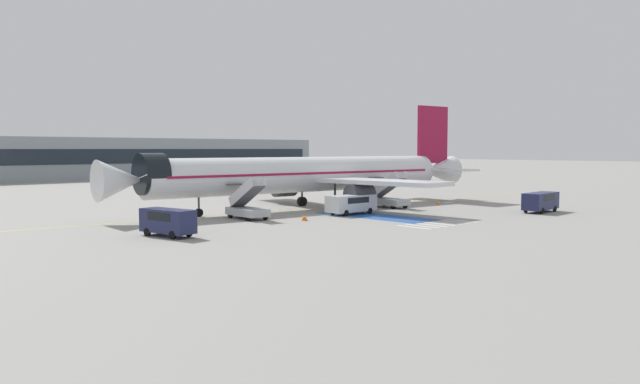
{
  "coord_description": "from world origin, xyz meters",
  "views": [
    {
      "loc": [
        -48.21,
        -52.06,
        6.75
      ],
      "look_at": [
        -0.09,
        -1.41,
        1.89
      ],
      "focal_mm": 35.0,
      "sensor_mm": 36.0,
      "label": 1
    }
  ],
  "objects_px": {
    "ground_crew_0": "(363,202)",
    "boarding_stairs_forward": "(247,209)",
    "fuel_tanker": "(238,181)",
    "service_van_0": "(541,200)",
    "ground_crew_1": "(374,201)",
    "terminal_building": "(85,158)",
    "service_van_2": "(168,220)",
    "airliner": "(310,174)",
    "boarding_stairs_aft": "(388,199)",
    "traffic_cone_1": "(438,203)",
    "traffic_cone_0": "(304,217)",
    "service_van_1": "(351,203)"
  },
  "relations": [
    {
      "from": "ground_crew_0",
      "to": "boarding_stairs_forward",
      "type": "bearing_deg",
      "value": -103.18
    },
    {
      "from": "fuel_tanker",
      "to": "service_van_0",
      "type": "bearing_deg",
      "value": 15.53
    },
    {
      "from": "ground_crew_1",
      "to": "terminal_building",
      "type": "distance_m",
      "value": 91.95
    },
    {
      "from": "service_van_2",
      "to": "terminal_building",
      "type": "distance_m",
      "value": 99.95
    },
    {
      "from": "airliner",
      "to": "boarding_stairs_aft",
      "type": "relative_size",
      "value": 8.92
    },
    {
      "from": "airliner",
      "to": "service_van_2",
      "type": "distance_m",
      "value": 24.9
    },
    {
      "from": "traffic_cone_1",
      "to": "service_van_0",
      "type": "bearing_deg",
      "value": -85.58
    },
    {
      "from": "boarding_stairs_aft",
      "to": "traffic_cone_0",
      "type": "xyz_separation_m",
      "value": [
        -15.7,
        -2.99,
        -0.68
      ]
    },
    {
      "from": "boarding_stairs_aft",
      "to": "service_van_1",
      "type": "height_order",
      "value": "boarding_stairs_aft"
    },
    {
      "from": "fuel_tanker",
      "to": "service_van_2",
      "type": "height_order",
      "value": "fuel_tanker"
    },
    {
      "from": "ground_crew_0",
      "to": "traffic_cone_1",
      "type": "xyz_separation_m",
      "value": [
        11.36,
        -1.87,
        -0.66
      ]
    },
    {
      "from": "airliner",
      "to": "fuel_tanker",
      "type": "height_order",
      "value": "airliner"
    },
    {
      "from": "service_van_1",
      "to": "service_van_2",
      "type": "relative_size",
      "value": 1.14
    },
    {
      "from": "service_van_2",
      "to": "traffic_cone_0",
      "type": "height_order",
      "value": "service_van_2"
    },
    {
      "from": "boarding_stairs_aft",
      "to": "service_van_0",
      "type": "relative_size",
      "value": 1.0
    },
    {
      "from": "fuel_tanker",
      "to": "ground_crew_0",
      "type": "relative_size",
      "value": 5.79
    },
    {
      "from": "service_van_2",
      "to": "traffic_cone_0",
      "type": "xyz_separation_m",
      "value": [
        14.78,
        0.67,
        -0.93
      ]
    },
    {
      "from": "boarding_stairs_aft",
      "to": "fuel_tanker",
      "type": "distance_m",
      "value": 30.91
    },
    {
      "from": "service_van_0",
      "to": "service_van_2",
      "type": "bearing_deg",
      "value": 70.22
    },
    {
      "from": "boarding_stairs_forward",
      "to": "service_van_0",
      "type": "xyz_separation_m",
      "value": [
        26.54,
        -16.36,
        0.25
      ]
    },
    {
      "from": "traffic_cone_0",
      "to": "service_van_1",
      "type": "bearing_deg",
      "value": 6.42
    },
    {
      "from": "fuel_tanker",
      "to": "service_van_1",
      "type": "xyz_separation_m",
      "value": [
        -9.81,
        -33.05,
        -0.62
      ]
    },
    {
      "from": "service_van_0",
      "to": "ground_crew_1",
      "type": "bearing_deg",
      "value": 36.71
    },
    {
      "from": "ground_crew_0",
      "to": "terminal_building",
      "type": "distance_m",
      "value": 91.06
    },
    {
      "from": "airliner",
      "to": "ground_crew_1",
      "type": "bearing_deg",
      "value": -144.83
    },
    {
      "from": "service_van_0",
      "to": "ground_crew_1",
      "type": "relative_size",
      "value": 3.1
    },
    {
      "from": "boarding_stairs_aft",
      "to": "service_van_1",
      "type": "distance_m",
      "value": 8.73
    },
    {
      "from": "service_van_0",
      "to": "terminal_building",
      "type": "bearing_deg",
      "value": -1.2
    },
    {
      "from": "boarding_stairs_forward",
      "to": "traffic_cone_0",
      "type": "relative_size",
      "value": 8.02
    },
    {
      "from": "boarding_stairs_forward",
      "to": "terminal_building",
      "type": "height_order",
      "value": "terminal_building"
    },
    {
      "from": "boarding_stairs_forward",
      "to": "service_van_0",
      "type": "distance_m",
      "value": 31.18
    },
    {
      "from": "service_van_2",
      "to": "ground_crew_1",
      "type": "bearing_deg",
      "value": 174.87
    },
    {
      "from": "boarding_stairs_forward",
      "to": "ground_crew_0",
      "type": "distance_m",
      "value": 14.36
    },
    {
      "from": "ground_crew_1",
      "to": "traffic_cone_0",
      "type": "height_order",
      "value": "ground_crew_1"
    },
    {
      "from": "fuel_tanker",
      "to": "traffic_cone_0",
      "type": "xyz_separation_m",
      "value": [
        -17.06,
        -33.86,
        -1.49
      ]
    },
    {
      "from": "boarding_stairs_forward",
      "to": "ground_crew_0",
      "type": "xyz_separation_m",
      "value": [
        14.22,
        -1.99,
        -0.05
      ]
    },
    {
      "from": "boarding_stairs_aft",
      "to": "ground_crew_0",
      "type": "relative_size",
      "value": 3.25
    },
    {
      "from": "boarding_stairs_forward",
      "to": "service_van_1",
      "type": "bearing_deg",
      "value": -15.63
    },
    {
      "from": "traffic_cone_1",
      "to": "ground_crew_0",
      "type": "bearing_deg",
      "value": 170.66
    },
    {
      "from": "boarding_stairs_forward",
      "to": "traffic_cone_1",
      "type": "distance_m",
      "value": 25.87
    },
    {
      "from": "fuel_tanker",
      "to": "ground_crew_0",
      "type": "xyz_separation_m",
      "value": [
        -5.93,
        -31.04,
        -0.88
      ]
    },
    {
      "from": "boarding_stairs_aft",
      "to": "terminal_building",
      "type": "xyz_separation_m",
      "value": [
        2.81,
        90.52,
        3.58
      ]
    },
    {
      "from": "service_van_0",
      "to": "service_van_1",
      "type": "xyz_separation_m",
      "value": [
        -16.21,
        12.36,
        -0.05
      ]
    },
    {
      "from": "traffic_cone_0",
      "to": "ground_crew_1",
      "type": "bearing_deg",
      "value": 8.87
    },
    {
      "from": "service_van_2",
      "to": "service_van_0",
      "type": "bearing_deg",
      "value": 153.57
    },
    {
      "from": "service_van_1",
      "to": "terminal_building",
      "type": "relative_size",
      "value": 0.05
    },
    {
      "from": "service_van_0",
      "to": "traffic_cone_1",
      "type": "xyz_separation_m",
      "value": [
        -0.97,
        12.5,
        -0.96
      ]
    },
    {
      "from": "fuel_tanker",
      "to": "traffic_cone_0",
      "type": "bearing_deg",
      "value": -19.22
    },
    {
      "from": "airliner",
      "to": "traffic_cone_1",
      "type": "distance_m",
      "value": 16.32
    },
    {
      "from": "boarding_stairs_forward",
      "to": "service_van_1",
      "type": "xyz_separation_m",
      "value": [
        10.33,
        -4.0,
        0.2
      ]
    }
  ]
}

